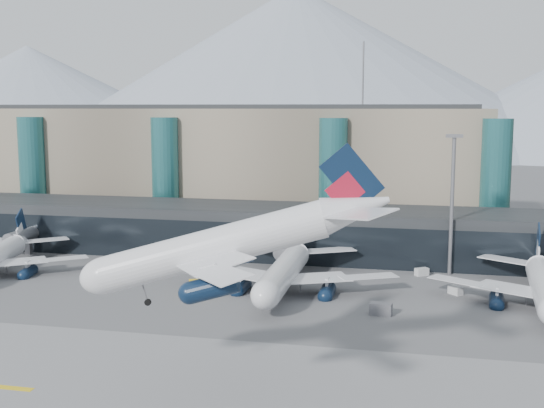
{
  "coord_description": "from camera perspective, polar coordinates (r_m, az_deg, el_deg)",
  "views": [
    {
      "loc": [
        24.38,
        -77.86,
        30.38
      ],
      "look_at": [
        0.22,
        32.0,
        14.35
      ],
      "focal_mm": 45.0,
      "sensor_mm": 36.0,
      "label": 1
    }
  ],
  "objects": [
    {
      "name": "teal_towers",
      "position": [
        157.74,
        -2.12,
        2.15
      ],
      "size": [
        116.4,
        19.4,
        46.0
      ],
      "color": "#256569",
      "rests_on": "ground"
    },
    {
      "name": "veh_d",
      "position": [
        127.37,
        12.42,
        -5.56
      ],
      "size": [
        2.69,
        2.46,
        1.37
      ],
      "primitive_type": "cube",
      "rotation": [
        0.0,
        0.0,
        0.64
      ],
      "color": "silver",
      "rests_on": "ground"
    },
    {
      "name": "runway_strip",
      "position": [
        73.94,
        -8.35,
        -16.22
      ],
      "size": [
        400.0,
        40.0,
        0.04
      ],
      "primitive_type": "cube",
      "color": "slate",
      "rests_on": "ground"
    },
    {
      "name": "concourse",
      "position": [
        140.08,
        2.17,
        -2.34
      ],
      "size": [
        170.0,
        27.0,
        10.0
      ],
      "color": "black",
      "rests_on": "ground"
    },
    {
      "name": "veh_c",
      "position": [
        102.78,
        9.1,
        -8.67
      ],
      "size": [
        3.38,
        2.03,
        1.78
      ],
      "primitive_type": "cube",
      "rotation": [
        0.0,
        0.0,
        -0.11
      ],
      "color": "#505056",
      "rests_on": "ground"
    },
    {
      "name": "ground",
      "position": [
        87.06,
        -4.78,
        -12.34
      ],
      "size": [
        900.0,
        900.0,
        0.0
      ],
      "primitive_type": "plane",
      "color": "#515154",
      "rests_on": "ground"
    },
    {
      "name": "mountain_ridge",
      "position": [
        458.19,
        11.52,
        9.87
      ],
      "size": [
        910.0,
        400.0,
        110.0
      ],
      "color": "gray",
      "rests_on": "ground"
    },
    {
      "name": "jet_parked_right",
      "position": [
        114.96,
        21.77,
        -5.48
      ],
      "size": [
        36.92,
        36.37,
        11.92
      ],
      "rotation": [
        0.0,
        0.0,
        1.49
      ],
      "color": "silver",
      "rests_on": "ground"
    },
    {
      "name": "veh_g",
      "position": [
        116.19,
        15.1,
        -7.0
      ],
      "size": [
        2.49,
        2.56,
        1.32
      ],
      "primitive_type": "cube",
      "rotation": [
        0.0,
        0.0,
        -0.84
      ],
      "color": "silver",
      "rests_on": "ground"
    },
    {
      "name": "hero_jet",
      "position": [
        68.64,
        -2.46,
        -2.41
      ],
      "size": [
        33.91,
        33.76,
        10.99
      ],
      "rotation": [
        0.0,
        -0.27,
        0.15
      ],
      "color": "silver",
      "rests_on": "ground"
    },
    {
      "name": "veh_b",
      "position": [
        132.71,
        -10.28,
        -4.95
      ],
      "size": [
        1.74,
        2.56,
        1.39
      ],
      "primitive_type": "cube",
      "rotation": [
        0.0,
        0.0,
        1.68
      ],
      "color": "gold",
      "rests_on": "ground"
    },
    {
      "name": "runway_markings",
      "position": [
        73.93,
        -8.35,
        -16.2
      ],
      "size": [
        128.0,
        1.0,
        0.02
      ],
      "color": "gold",
      "rests_on": "ground"
    },
    {
      "name": "terminal_main",
      "position": [
        175.6,
        -3.98,
        3.21
      ],
      "size": [
        130.0,
        30.0,
        31.0
      ],
      "color": "gray",
      "rests_on": "ground"
    },
    {
      "name": "veh_h",
      "position": [
        113.17,
        -5.89,
        -6.91
      ],
      "size": [
        4.62,
        3.58,
        2.27
      ],
      "primitive_type": "cube",
      "rotation": [
        0.0,
        0.0,
        0.4
      ],
      "color": "gold",
      "rests_on": "ground"
    },
    {
      "name": "lightmast_mid",
      "position": [
        126.99,
        14.84,
        0.62
      ],
      "size": [
        3.0,
        1.2,
        25.6
      ],
      "color": "slate",
      "rests_on": "ground"
    },
    {
      "name": "jet_parked_mid",
      "position": [
        115.41,
        1.31,
        -4.72
      ],
      "size": [
        38.97,
        37.62,
        12.54
      ],
      "rotation": [
        0.0,
        0.0,
        1.58
      ],
      "color": "silver",
      "rests_on": "ground"
    }
  ]
}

